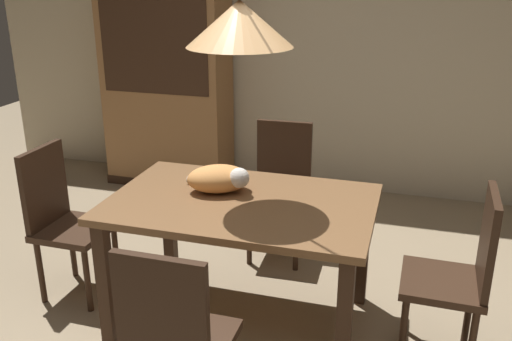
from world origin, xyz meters
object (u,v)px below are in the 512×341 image
object	(u,v)px
dining_table	(241,218)
chair_near_front	(175,337)
chair_right_side	(461,271)
hutch_bookcase	(167,88)
chair_far_back	(281,184)
chair_left_side	(62,216)
cat_sleeping	(220,179)
pendant_lamp	(240,23)

from	to	relation	value
dining_table	chair_near_front	distance (m)	0.89
chair_right_side	hutch_bookcase	size ratio (longest dim) A/B	0.50
chair_far_back	chair_left_side	world-z (taller)	same
chair_far_back	chair_right_side	bearing A→B (deg)	-37.87
chair_right_side	cat_sleeping	size ratio (longest dim) A/B	2.28
cat_sleeping	chair_right_side	bearing A→B (deg)	-3.72
chair_left_side	pendant_lamp	xyz separation A→B (m)	(1.13, -0.00, 1.15)
chair_near_front	dining_table	bearing A→B (deg)	90.00
chair_left_side	dining_table	bearing A→B (deg)	-0.04
chair_near_front	chair_left_side	world-z (taller)	same
chair_left_side	pendant_lamp	distance (m)	1.61
chair_near_front	pendant_lamp	bearing A→B (deg)	90.00
chair_near_front	pendant_lamp	world-z (taller)	pendant_lamp
chair_far_back	hutch_bookcase	bearing A→B (deg)	141.49
cat_sleeping	hutch_bookcase	size ratio (longest dim) A/B	0.22
chair_far_back	pendant_lamp	bearing A→B (deg)	-89.83
cat_sleeping	hutch_bookcase	bearing A→B (deg)	122.44
chair_far_back	hutch_bookcase	world-z (taller)	hutch_bookcase
cat_sleeping	dining_table	bearing A→B (deg)	-28.97
chair_far_back	hutch_bookcase	xyz separation A→B (m)	(-1.32, 1.05, 0.38)
pendant_lamp	cat_sleeping	bearing A→B (deg)	151.03
cat_sleeping	chair_far_back	bearing A→B (deg)	79.69
chair_near_front	cat_sleeping	size ratio (longest dim) A/B	2.28
chair_far_back	chair_left_side	distance (m)	1.43
dining_table	cat_sleeping	xyz separation A→B (m)	(-0.15, 0.08, 0.18)
dining_table	chair_near_front	bearing A→B (deg)	-90.00
chair_right_side	pendant_lamp	size ratio (longest dim) A/B	0.72
chair_left_side	pendant_lamp	bearing A→B (deg)	-0.04
chair_right_side	cat_sleeping	world-z (taller)	chair_right_side
dining_table	chair_left_side	xyz separation A→B (m)	(-1.13, 0.00, -0.14)
dining_table	chair_near_front	world-z (taller)	chair_near_front
dining_table	hutch_bookcase	xyz separation A→B (m)	(-1.32, 1.93, 0.24)
hutch_bookcase	chair_right_side	bearing A→B (deg)	-38.22
chair_far_back	cat_sleeping	world-z (taller)	chair_far_back
dining_table	pendant_lamp	xyz separation A→B (m)	(-0.00, 0.00, 1.01)
chair_near_front	chair_far_back	bearing A→B (deg)	90.08
cat_sleeping	hutch_bookcase	xyz separation A→B (m)	(-1.17, 1.85, 0.06)
chair_left_side	cat_sleeping	world-z (taller)	chair_left_side
chair_left_side	hutch_bookcase	world-z (taller)	hutch_bookcase
dining_table	chair_far_back	distance (m)	0.89
chair_far_back	cat_sleeping	size ratio (longest dim) A/B	2.28
dining_table	chair_near_front	size ratio (longest dim) A/B	1.51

